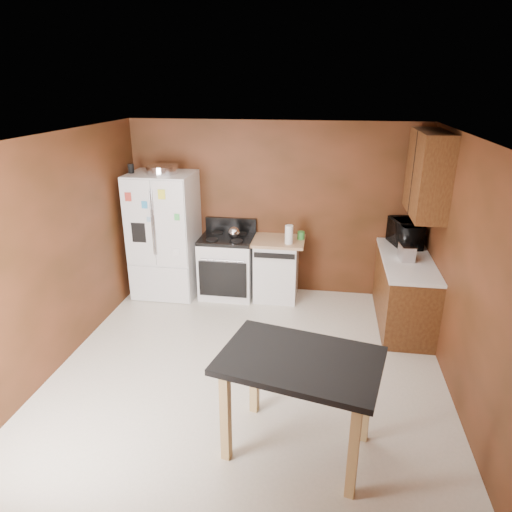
% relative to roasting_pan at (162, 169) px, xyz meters
% --- Properties ---
extents(floor, '(4.50, 4.50, 0.00)m').
position_rel_roasting_pan_xyz_m(floor, '(1.52, -1.86, -1.85)').
color(floor, silver).
rests_on(floor, ground).
extents(ceiling, '(4.50, 4.50, 0.00)m').
position_rel_roasting_pan_xyz_m(ceiling, '(1.52, -1.86, 0.65)').
color(ceiling, white).
rests_on(ceiling, ground).
extents(wall_back, '(4.20, 0.00, 4.20)m').
position_rel_roasting_pan_xyz_m(wall_back, '(1.52, 0.39, -0.60)').
color(wall_back, brown).
rests_on(wall_back, ground).
extents(wall_front, '(4.20, 0.00, 4.20)m').
position_rel_roasting_pan_xyz_m(wall_front, '(1.52, -4.11, -0.60)').
color(wall_front, brown).
rests_on(wall_front, ground).
extents(wall_left, '(0.00, 4.50, 4.50)m').
position_rel_roasting_pan_xyz_m(wall_left, '(-0.58, -1.86, -0.60)').
color(wall_left, brown).
rests_on(wall_left, ground).
extents(wall_right, '(0.00, 4.50, 4.50)m').
position_rel_roasting_pan_xyz_m(wall_right, '(3.62, -1.86, -0.60)').
color(wall_right, brown).
rests_on(wall_right, ground).
extents(roasting_pan, '(0.44, 0.44, 0.11)m').
position_rel_roasting_pan_xyz_m(roasting_pan, '(0.00, 0.00, 0.00)').
color(roasting_pan, silver).
rests_on(roasting_pan, refrigerator).
extents(pen_cup, '(0.08, 0.08, 0.12)m').
position_rel_roasting_pan_xyz_m(pen_cup, '(-0.44, -0.04, 0.01)').
color(pen_cup, black).
rests_on(pen_cup, refrigerator).
extents(kettle, '(0.17, 0.17, 0.17)m').
position_rel_roasting_pan_xyz_m(kettle, '(0.99, 0.03, -0.87)').
color(kettle, silver).
rests_on(kettle, gas_range).
extents(paper_towel, '(0.12, 0.12, 0.26)m').
position_rel_roasting_pan_xyz_m(paper_towel, '(1.78, -0.05, -0.83)').
color(paper_towel, white).
rests_on(paper_towel, dishwasher).
extents(green_canister, '(0.10, 0.10, 0.11)m').
position_rel_roasting_pan_xyz_m(green_canister, '(1.93, 0.17, -0.91)').
color(green_canister, green).
rests_on(green_canister, dishwasher).
extents(toaster, '(0.19, 0.28, 0.19)m').
position_rel_roasting_pan_xyz_m(toaster, '(3.28, -0.46, -0.86)').
color(toaster, silver).
rests_on(toaster, right_cabinets).
extents(microwave, '(0.52, 0.64, 0.31)m').
position_rel_roasting_pan_xyz_m(microwave, '(3.33, 0.10, -0.80)').
color(microwave, black).
rests_on(microwave, right_cabinets).
extents(refrigerator, '(0.90, 0.80, 1.80)m').
position_rel_roasting_pan_xyz_m(refrigerator, '(-0.03, 0.00, -0.95)').
color(refrigerator, white).
rests_on(refrigerator, ground).
extents(gas_range, '(0.76, 0.68, 1.10)m').
position_rel_roasting_pan_xyz_m(gas_range, '(0.88, 0.06, -1.39)').
color(gas_range, white).
rests_on(gas_range, ground).
extents(dishwasher, '(0.78, 0.63, 0.89)m').
position_rel_roasting_pan_xyz_m(dishwasher, '(1.60, 0.09, -1.40)').
color(dishwasher, white).
rests_on(dishwasher, ground).
extents(right_cabinets, '(0.63, 1.58, 2.45)m').
position_rel_roasting_pan_xyz_m(right_cabinets, '(3.35, -0.38, -0.95)').
color(right_cabinets, brown).
rests_on(right_cabinets, ground).
extents(island, '(1.43, 1.10, 0.91)m').
position_rel_roasting_pan_xyz_m(island, '(2.12, -2.87, -1.08)').
color(island, black).
rests_on(island, ground).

